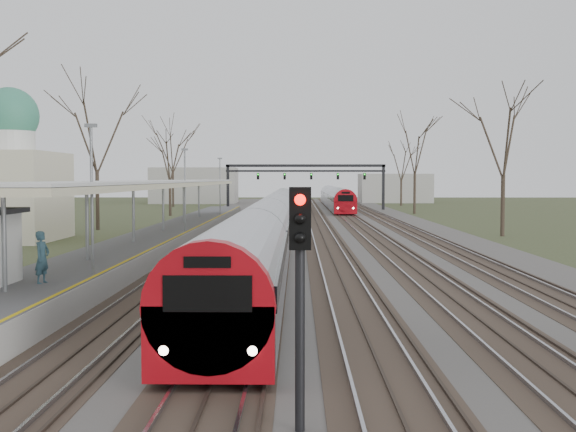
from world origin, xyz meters
The scene contains 10 objects.
track_bed centered at (0.26, 55.00, 0.06)m, with size 24.00×160.00×0.22m.
platform centered at (-9.05, 37.50, 0.50)m, with size 3.50×69.00×1.00m, color #9E9B93.
canopy centered at (-9.05, 32.99, 3.93)m, with size 4.10×50.00×3.11m.
signal_gantry centered at (0.29, 84.99, 4.91)m, with size 21.00×0.59×6.08m.
tree_west_far centered at (-17.00, 48.00, 8.02)m, with size 5.50×5.50×11.33m.
tree_east_far centered at (14.00, 42.00, 7.29)m, with size 5.00×5.00×10.30m.
train_near centered at (-2.50, 40.89, 1.48)m, with size 2.62×75.21×3.05m.
train_far centered at (4.50, 91.65, 1.48)m, with size 2.62×45.21×3.05m.
passenger centered at (-8.60, 11.72, 1.81)m, with size 0.59×0.39×1.63m, color #30505D.
signal_post centered at (-0.75, 1.45, 2.72)m, with size 0.35×0.45×4.10m.
Camera 1 is at (-0.79, -10.09, 4.24)m, focal length 45.00 mm.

